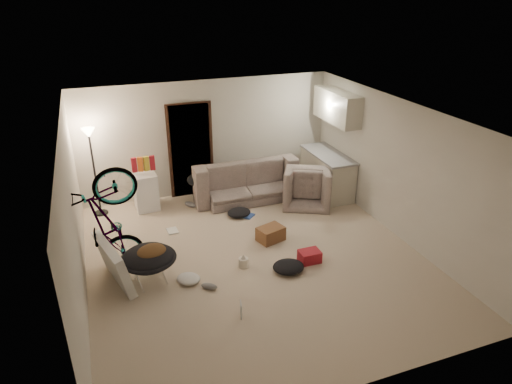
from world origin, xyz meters
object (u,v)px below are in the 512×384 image
object	(u,v)px
floor_lamp	(92,153)
tv_box	(114,264)
kitchen_counter	(327,174)
juicer	(243,262)
bicycle	(111,246)
drink_case_b	(310,256)
sofa	(243,182)
mini_fridge	(146,192)
saucer_chair	(149,263)
armchair	(307,188)
drink_case_a	(271,234)

from	to	relation	value
floor_lamp	tv_box	bearing A→B (deg)	-87.78
kitchen_counter	juicer	world-z (taller)	kitchen_counter
bicycle	drink_case_b	size ratio (longest dim) A/B	5.47
sofa	mini_fridge	bearing A→B (deg)	-2.40
kitchen_counter	tv_box	distance (m)	5.11
saucer_chair	bicycle	bearing A→B (deg)	138.41
bicycle	juicer	world-z (taller)	bicycle
kitchen_counter	sofa	distance (m)	1.88
kitchen_counter	tv_box	xyz separation A→B (m)	(-4.73, -1.93, -0.08)
kitchen_counter	armchair	world-z (taller)	kitchen_counter
tv_box	drink_case_b	size ratio (longest dim) A/B	3.12
kitchen_counter	armchair	bearing A→B (deg)	-156.29
armchair	drink_case_b	size ratio (longest dim) A/B	2.75
tv_box	drink_case_a	xyz separation A→B (m)	(2.77, 0.39, -0.23)
drink_case_a	juicer	bearing A→B (deg)	-156.15
sofa	mini_fridge	xyz separation A→B (m)	(-2.08, 0.10, 0.06)
bicycle	drink_case_a	world-z (taller)	bicycle
kitchen_counter	bicycle	distance (m)	5.00
mini_fridge	drink_case_b	size ratio (longest dim) A/B	2.21
saucer_chair	drink_case_a	distance (m)	2.33
bicycle	drink_case_a	bearing A→B (deg)	-88.83
armchair	tv_box	size ratio (longest dim) A/B	0.88
bicycle	mini_fridge	distance (m)	2.34
floor_lamp	kitchen_counter	size ratio (longest dim) A/B	1.21
sofa	saucer_chair	bearing A→B (deg)	46.91
saucer_chair	drink_case_a	bearing A→B (deg)	13.53
saucer_chair	kitchen_counter	bearing A→B (deg)	26.28
floor_lamp	drink_case_a	bearing A→B (deg)	-37.37
tv_box	juicer	size ratio (longest dim) A/B	4.71
bicycle	drink_case_a	size ratio (longest dim) A/B	4.14
sofa	armchair	size ratio (longest dim) A/B	2.34
bicycle	kitchen_counter	bearing A→B (deg)	-71.68
floor_lamp	juicer	world-z (taller)	floor_lamp
floor_lamp	kitchen_counter	world-z (taller)	floor_lamp
mini_fridge	tv_box	distance (m)	2.61
tv_box	juicer	world-z (taller)	tv_box
bicycle	drink_case_b	world-z (taller)	bicycle
tv_box	armchair	bearing A→B (deg)	7.07
floor_lamp	mini_fridge	xyz separation A→B (m)	(0.93, -0.10, -0.92)
sofa	drink_case_b	size ratio (longest dim) A/B	6.43
floor_lamp	armchair	distance (m)	4.42
mini_fridge	drink_case_a	size ratio (longest dim) A/B	1.67
drink_case_b	juicer	size ratio (longest dim) A/B	1.51
armchair	bicycle	bearing A→B (deg)	44.65
juicer	drink_case_b	bearing A→B (deg)	-12.10
floor_lamp	armchair	world-z (taller)	floor_lamp
kitchen_counter	sofa	xyz separation A→B (m)	(-1.82, 0.45, -0.11)
saucer_chair	juicer	size ratio (longest dim) A/B	3.71
saucer_chair	tv_box	bearing A→B (deg)	162.90
drink_case_b	juicer	world-z (taller)	juicer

